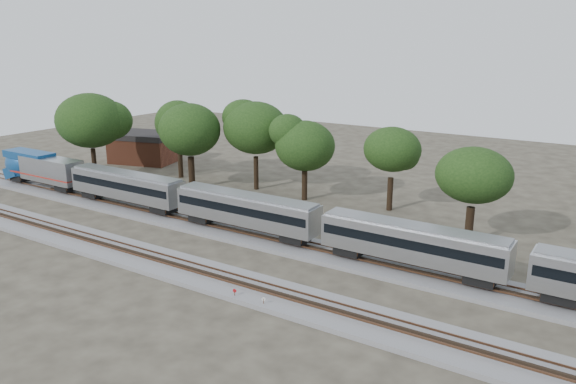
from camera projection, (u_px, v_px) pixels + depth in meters
name	position (u px, v px, depth m)	size (l,w,h in m)	color
ground	(217.00, 258.00, 52.23)	(160.00, 160.00, 0.00)	#383328
track_far	(255.00, 237.00, 57.04)	(160.00, 5.00, 0.73)	slate
track_near	(188.00, 270.00, 48.92)	(160.00, 5.00, 0.73)	slate
train	(323.00, 224.00, 52.20)	(102.14, 2.91, 4.29)	#AEB0B5
switch_stand_red	(235.00, 293.00, 43.68)	(0.30, 0.13, 0.96)	#512D19
switch_stand_white	(264.00, 301.00, 42.35)	(0.28, 0.14, 0.92)	#512D19
switch_lever	(255.00, 300.00, 43.56)	(0.50, 0.30, 0.30)	#512D19
brick_building	(144.00, 147.00, 91.53)	(11.52, 9.40, 4.83)	brown
tree_0	(90.00, 121.00, 77.91)	(8.74, 8.74, 12.32)	black
tree_1	(178.00, 123.00, 79.93)	(8.10, 8.10, 11.42)	black
tree_2	(190.00, 130.00, 74.15)	(8.13, 8.13, 11.46)	black
tree_3	(255.00, 128.00, 73.50)	(8.45, 8.45, 11.92)	black
tree_4	(305.00, 146.00, 68.94)	(7.02, 7.02, 9.89)	black
tree_5	(392.00, 150.00, 64.64)	(7.44, 7.44, 10.49)	black
tree_6	(474.00, 175.00, 54.03)	(7.11, 7.11, 10.02)	black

